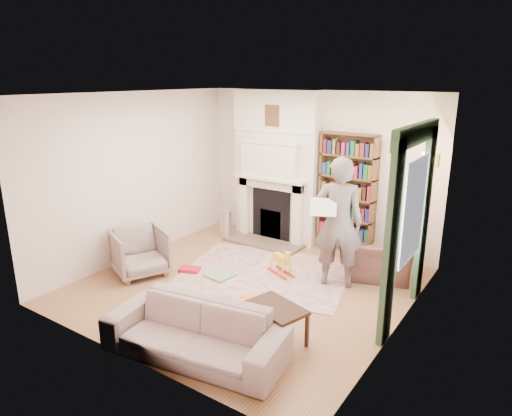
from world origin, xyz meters
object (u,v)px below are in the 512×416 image
Objects in this scene: sofa at (195,332)px; coffee_table at (276,323)px; bookcase at (347,188)px; armchair_reading at (379,258)px; man_reading at (338,223)px; paraffin_heater at (226,224)px; armchair_left at (140,252)px; rocking_horse at (281,262)px.

coffee_table is at bearing 43.50° from sofa.
armchair_reading is (0.89, -0.75, -0.86)m from bookcase.
paraffin_heater is (-2.63, 0.72, -0.70)m from man_reading.
man_reading is 1.95m from coffee_table.
armchair_left reaches higher than paraffin_heater.
paraffin_heater is (-2.09, 3.29, -0.02)m from sofa.
coffee_table is (0.59, 0.77, -0.07)m from sofa.
paraffin_heater is (-2.68, 2.52, 0.05)m from coffee_table.
rocking_horse is (-0.92, 1.65, -0.01)m from coffee_table.
coffee_table is (-0.39, -2.40, -0.09)m from armchair_reading.
man_reading is at bearing -38.86° from armchair_left.
man_reading is at bearing -15.36° from paraffin_heater.
paraffin_heater is (0.10, 2.09, -0.09)m from armchair_left.
bookcase is 0.90× the size of sofa.
coffee_table is at bearing 62.71° from armchair_reading.
man_reading reaches higher than armchair_reading.
coffee_table is 1.27× the size of paraffin_heater.
man_reading is (0.53, 2.57, 0.68)m from sofa.
armchair_reading is at bearing -2.26° from paraffin_heater.
paraffin_heater is at bearing -163.94° from bookcase.
man_reading is at bearing -71.86° from bookcase.
armchair_reading is 1.52m from rocking_horse.
sofa is 1.05× the size of man_reading.
rocking_horse is (1.76, -0.87, -0.06)m from paraffin_heater.
coffee_table is at bearing -74.34° from armchair_left.
rocking_horse is (-0.86, -0.15, -0.76)m from man_reading.
paraffin_heater is at bearing 177.67° from rocking_horse.
bookcase is 3.76× the size of rocking_horse.
armchair_left is at bearing 13.84° from armchair_reading.
coffee_table is at bearing -81.00° from bookcase.
armchair_left is at bearing -130.01° from bookcase.
armchair_reading is at bearing -33.74° from armchair_left.
paraffin_heater is (-2.18, -0.63, -0.90)m from bookcase.
rocking_horse is at bearing 88.83° from sofa.
coffee_table is 1.42× the size of rocking_horse.
sofa is at bearing -57.52° from paraffin_heater.
man_reading is (2.73, 1.37, 0.61)m from armchair_left.
rocking_horse is at bearing 11.86° from armchair_reading.
rocking_horse is (-1.31, -0.75, -0.10)m from armchair_reading.
sofa is at bearing -91.32° from bookcase.
armchair_left is at bearing -122.80° from rocking_horse.
rocking_horse is (-0.42, -1.50, -0.96)m from bookcase.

